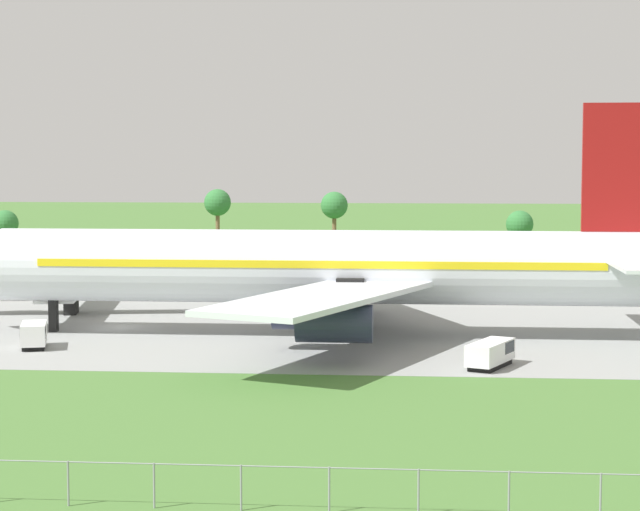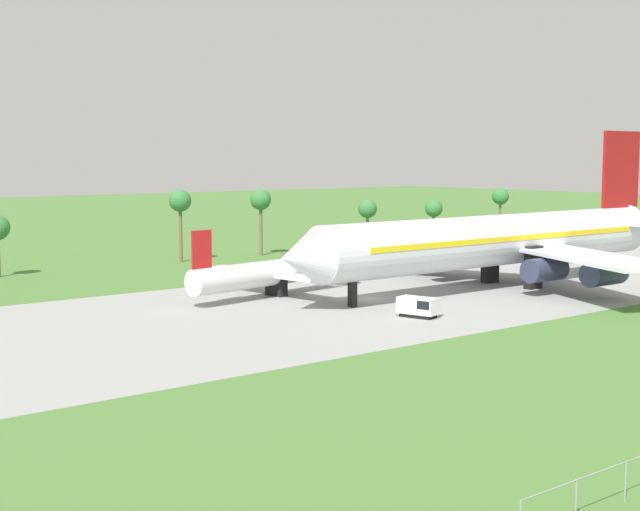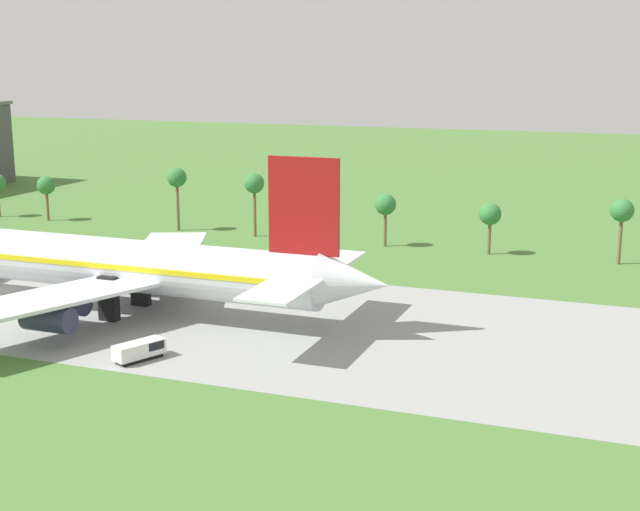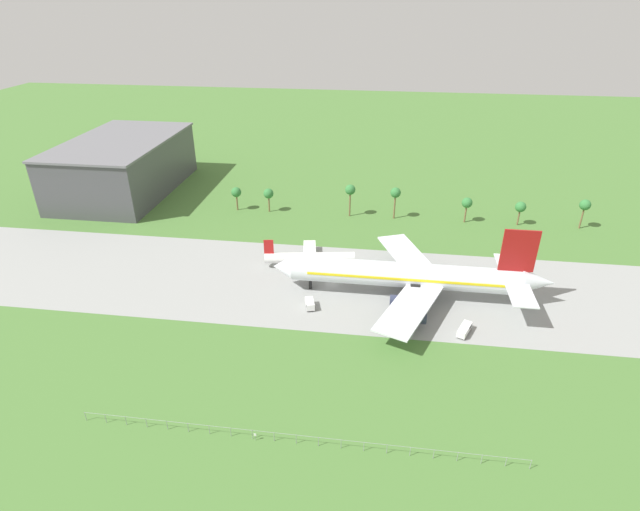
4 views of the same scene
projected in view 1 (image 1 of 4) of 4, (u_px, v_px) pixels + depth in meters
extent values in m
plane|color=#477233|center=(120.00, 328.00, 108.69)|extent=(600.00, 600.00, 0.00)
cube|color=gray|center=(120.00, 328.00, 108.69)|extent=(320.00, 44.00, 0.02)
cylinder|color=silver|center=(320.00, 267.00, 103.57)|extent=(58.44, 6.58, 6.58)
cube|color=yellow|center=(320.00, 261.00, 103.53)|extent=(49.68, 6.71, 0.66)
cube|color=maroon|center=(632.00, 167.00, 100.52)|extent=(8.56, 0.50, 11.19)
cube|color=silver|center=(634.00, 258.00, 101.16)|extent=(5.92, 26.33, 0.30)
cube|color=silver|center=(323.00, 297.00, 90.61)|extent=(17.70, 27.37, 0.44)
cube|color=silver|center=(345.00, 266.00, 116.49)|extent=(17.70, 27.37, 0.44)
cylinder|color=#2D334C|center=(308.00, 312.00, 96.01)|extent=(5.92, 2.96, 2.96)
cylinder|color=#2D334C|center=(334.00, 324.00, 89.25)|extent=(5.92, 2.96, 2.96)
cylinder|color=#2D334C|center=(324.00, 290.00, 111.69)|extent=(5.92, 2.96, 2.96)
cylinder|color=#2D334C|center=(355.00, 283.00, 118.01)|extent=(5.92, 2.96, 2.96)
cube|color=black|center=(53.00, 302.00, 105.93)|extent=(0.70, 0.90, 5.54)
cube|color=black|center=(350.00, 310.00, 100.02)|extent=(2.40, 1.20, 5.54)
cube|color=black|center=(355.00, 300.00, 107.21)|extent=(2.40, 1.20, 5.54)
cylinder|color=white|center=(71.00, 285.00, 118.01)|extent=(26.13, 7.13, 3.08)
cube|color=white|center=(71.00, 288.00, 118.04)|extent=(7.33, 23.66, 0.24)
cube|color=black|center=(71.00, 300.00, 118.13)|extent=(1.62, 2.92, 2.92)
cube|color=black|center=(490.00, 365.00, 87.96)|extent=(3.61, 5.13, 0.40)
cube|color=white|center=(490.00, 352.00, 87.88)|extent=(4.14, 5.99, 1.60)
cube|color=black|center=(497.00, 346.00, 89.21)|extent=(2.67, 2.64, 0.90)
cube|color=black|center=(34.00, 346.00, 96.89)|extent=(2.71, 3.95, 0.40)
cube|color=white|center=(34.00, 333.00, 96.80)|extent=(3.08, 4.61, 1.74)
cube|color=black|center=(33.00, 332.00, 95.64)|extent=(2.37, 1.98, 0.90)
cylinder|color=gray|center=(68.00, 484.00, 52.98)|extent=(0.10, 0.10, 2.10)
cylinder|color=gray|center=(154.00, 486.00, 52.64)|extent=(0.10, 0.10, 2.10)
cylinder|color=gray|center=(241.00, 488.00, 52.30)|extent=(0.10, 0.10, 2.10)
cylinder|color=gray|center=(329.00, 490.00, 51.97)|extent=(0.10, 0.10, 2.10)
cylinder|color=gray|center=(418.00, 492.00, 51.63)|extent=(0.10, 0.10, 2.10)
cylinder|color=gray|center=(509.00, 494.00, 51.29)|extent=(0.10, 0.10, 2.10)
cylinder|color=gray|center=(601.00, 497.00, 50.95)|extent=(0.10, 0.10, 2.10)
cylinder|color=brown|center=(6.00, 251.00, 157.91)|extent=(0.56, 0.56, 6.42)
sphere|color=#337538|center=(5.00, 223.00, 157.59)|extent=(3.60, 3.60, 3.60)
cylinder|color=brown|center=(334.00, 244.00, 154.00)|extent=(0.56, 0.56, 9.04)
sphere|color=#337538|center=(334.00, 205.00, 153.57)|extent=(3.60, 3.60, 3.60)
cylinder|color=brown|center=(519.00, 254.00, 152.04)|extent=(0.56, 0.56, 6.63)
sphere|color=#337538|center=(520.00, 224.00, 151.71)|extent=(3.60, 3.60, 3.60)
cylinder|color=brown|center=(218.00, 242.00, 155.31)|extent=(0.56, 0.56, 9.35)
sphere|color=#337538|center=(218.00, 202.00, 154.87)|extent=(3.60, 3.60, 3.60)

